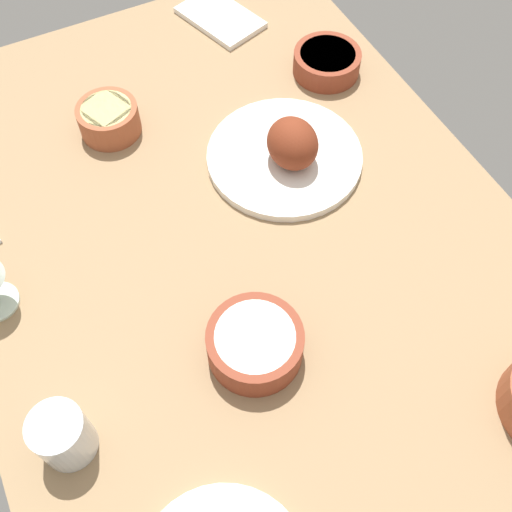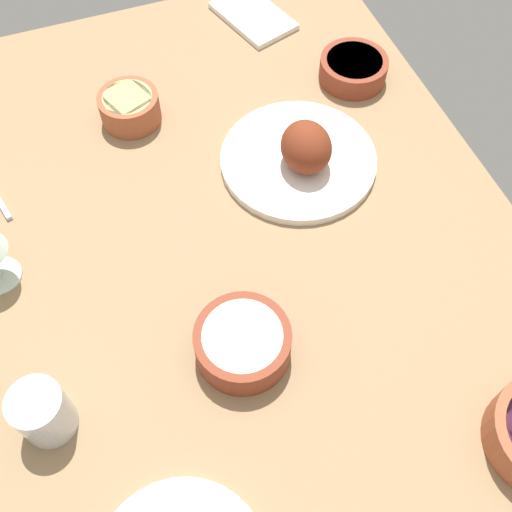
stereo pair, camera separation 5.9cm
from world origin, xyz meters
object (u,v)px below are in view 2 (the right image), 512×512
bowl_soup (353,68)px  folded_napkin (253,16)px  water_tumbler (43,412)px  plate_far_side (301,155)px  bowl_cream (243,343)px  bowl_potatoes (130,107)px

bowl_soup → folded_napkin: size_ratio=0.74×
water_tumbler → folded_napkin: bearing=-37.8°
plate_far_side → bowl_cream: bearing=144.5°
plate_far_side → bowl_potatoes: plate_far_side is taller
plate_far_side → water_tumbler: 58.72cm
plate_far_side → bowl_cream: size_ratio=1.98×
plate_far_side → bowl_potatoes: (21.36, 25.34, 0.42)cm
plate_far_side → bowl_soup: 24.94cm
bowl_soup → water_tumbler: (-48.23, 67.87, 2.01)cm
bowl_potatoes → bowl_cream: bearing=-175.7°
plate_far_side → bowl_soup: plate_far_side is taller
bowl_cream → folded_napkin: bearing=-21.2°
plate_far_side → folded_napkin: 41.63cm
plate_far_side → bowl_potatoes: bearing=49.9°
bowl_soup → folded_napkin: (23.94, 11.98, -1.89)cm
bowl_potatoes → folded_napkin: (19.78, -31.41, -2.43)cm
bowl_potatoes → bowl_cream: (-51.47, -3.83, 0.04)cm
bowl_cream → folded_napkin: size_ratio=0.79×
bowl_cream → water_tumbler: (-0.92, 28.31, 1.43)cm
bowl_potatoes → folded_napkin: size_ratio=0.63×
bowl_potatoes → folded_napkin: bowl_potatoes is taller
bowl_soup → folded_napkin: bearing=26.6°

